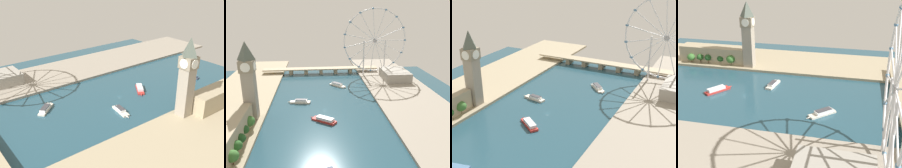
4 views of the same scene
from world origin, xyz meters
TOP-DOWN VIEW (x-y plane):
  - ground_plane at (0.00, 0.00)m, footprint 394.77×394.77m
  - riverbank_left at (-112.38, 0.00)m, footprint 90.00×520.00m
  - riverbank_right at (112.38, 0.00)m, footprint 90.00×520.00m
  - clock_tower at (-79.56, -22.35)m, footprint 15.70×15.70m
  - ferris_wheel at (92.36, 138.64)m, footprint 108.98×3.20m
  - river_bridge at (-0.00, 163.53)m, footprint 206.77×17.91m
  - tour_boat_1 at (23.38, 87.21)m, footprint 25.67×27.07m
  - tour_boat_2 at (-30.85, 23.46)m, footprint 30.76×11.06m
  - tour_boat_3 at (-2.24, -32.07)m, footprint 29.64×23.26m

SIDE VIEW (x-z plane):
  - ground_plane at x=0.00m, z-range 0.00..0.00m
  - riverbank_left at x=-112.38m, z-range 0.00..3.00m
  - riverbank_right at x=112.38m, z-range 0.00..3.00m
  - tour_boat_2 at x=-30.85m, z-range -0.50..4.52m
  - tour_boat_1 at x=23.38m, z-range -0.44..4.65m
  - tour_boat_3 at x=-2.24m, z-range -0.37..4.84m
  - river_bridge at x=0.00m, z-range 2.31..12.45m
  - clock_tower at x=-79.56m, z-range 4.69..88.49m
  - ferris_wheel at x=92.36m, z-range 5.02..118.49m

